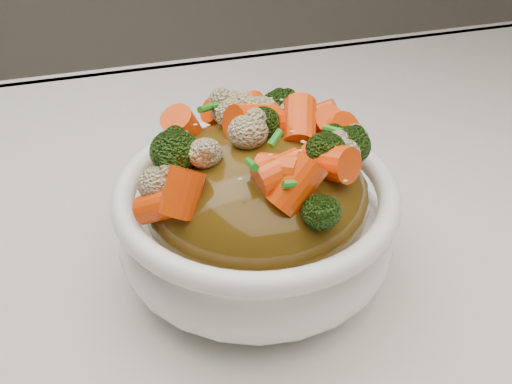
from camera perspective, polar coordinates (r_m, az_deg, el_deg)
name	(u,v)px	position (r m, az deg, el deg)	size (l,w,h in m)	color
tablecloth	(274,281)	(0.50, 1.76, -8.44)	(1.20, 0.80, 0.04)	silver
bowl	(256,225)	(0.45, 0.00, -3.18)	(0.21, 0.21, 0.08)	white
sauce_base	(256,195)	(0.44, 0.00, -0.31)	(0.16, 0.16, 0.09)	#4F370D
carrots	(256,124)	(0.40, 0.00, 6.53)	(0.16, 0.16, 0.05)	#FA4708
broccoli	(256,125)	(0.40, 0.00, 6.41)	(0.16, 0.16, 0.04)	black
cauliflower	(256,127)	(0.40, 0.00, 6.18)	(0.16, 0.16, 0.03)	beige
scallions	(256,122)	(0.40, 0.00, 6.65)	(0.12, 0.12, 0.02)	#23801D
sesame_seeds	(256,122)	(0.40, 0.00, 6.65)	(0.15, 0.15, 0.01)	beige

